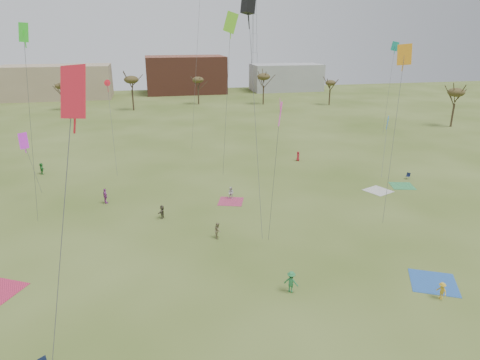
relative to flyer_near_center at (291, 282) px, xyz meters
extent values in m
plane|color=#3B4E18|center=(-1.52, -0.21, -0.90)|extent=(260.00, 260.00, 0.00)
imported|color=#27773E|center=(0.00, 0.00, 0.00)|extent=(1.34, 1.25, 1.81)
imported|color=#7D7250|center=(-4.08, 10.49, -0.10)|extent=(0.77, 0.90, 1.61)
imported|color=#4F4939|center=(-9.30, 16.51, -0.14)|extent=(0.96, 1.48, 1.53)
imported|color=gold|center=(11.00, -3.38, -0.19)|extent=(0.67, 1.00, 1.43)
imported|color=#A7459F|center=(-15.74, 22.33, 0.03)|extent=(0.90, 1.19, 1.88)
imported|color=silver|center=(-0.73, 20.54, -0.14)|extent=(0.94, 0.90, 1.52)
imported|color=#297C32|center=(-25.64, 35.95, -0.07)|extent=(1.01, 1.62, 1.66)
imported|color=maroon|center=(12.97, 34.34, -0.15)|extent=(0.77, 0.88, 1.52)
cube|color=#B72448|center=(-22.61, 5.10, -0.90)|extent=(4.24, 4.24, 0.03)
cube|color=#2759AD|center=(11.90, -1.32, -0.90)|extent=(4.84, 4.84, 0.03)
cube|color=beige|center=(18.48, 19.10, -0.90)|extent=(3.85, 3.85, 0.03)
cube|color=#A43253|center=(-0.94, 19.63, -0.90)|extent=(3.69, 3.69, 0.03)
cube|color=#338D4E|center=(22.58, 20.09, -0.90)|extent=(3.60, 3.60, 0.03)
cube|color=#121B33|center=(-17.43, -4.51, -0.25)|extent=(0.48, 0.40, 0.44)
cube|color=#131B36|center=(24.96, 22.51, -0.48)|extent=(0.70, 0.70, 0.04)
cube|color=#131B36|center=(25.13, 22.65, -0.25)|extent=(0.42, 0.47, 0.44)
cube|color=red|center=(-13.17, -7.81, 16.16)|extent=(1.15, 1.15, 2.26)
cube|color=red|center=(-13.17, -7.81, 15.37)|extent=(0.08, 0.08, 2.03)
cylinder|color=#4C4C51|center=(-14.67, -8.55, 8.08)|extent=(3.03, 1.52, 16.17)
cube|color=green|center=(-20.16, 14.93, 18.57)|extent=(0.83, 0.83, 1.63)
cube|color=green|center=(-20.16, 14.93, 17.99)|extent=(0.08, 0.08, 1.47)
cylinder|color=#4C4C51|center=(-21.11, 15.73, 9.28)|extent=(1.95, 1.65, 18.57)
cone|color=#E347AE|center=(0.50, 5.66, 13.02)|extent=(1.22, 0.09, 1.22)
cube|color=#E347AE|center=(0.50, 5.66, 12.25)|extent=(0.08, 0.08, 1.99)
cylinder|color=#4C4C51|center=(0.37, 6.50, 6.51)|extent=(0.29, 1.71, 13.03)
cube|color=orange|center=(14.60, 10.96, 16.53)|extent=(1.00, 1.00, 1.97)
cube|color=orange|center=(14.60, 10.96, 15.84)|extent=(0.08, 0.08, 1.77)
cylinder|color=#4C4C51|center=(13.71, 9.69, 8.26)|extent=(1.82, 2.59, 16.54)
cube|color=black|center=(-0.46, 13.14, 20.99)|extent=(0.95, 0.95, 1.63)
cube|color=black|center=(-0.46, 13.14, 20.04)|extent=(0.08, 0.08, 2.45)
cylinder|color=#4C4C51|center=(-0.36, 10.39, 10.49)|extent=(0.23, 5.55, 21.01)
cone|color=#287CE5|center=(23.89, 27.45, 6.72)|extent=(1.07, 0.08, 1.07)
cube|color=#287CE5|center=(23.89, 27.45, 6.03)|extent=(0.08, 0.08, 1.76)
cylinder|color=#4C4C51|center=(22.13, 24.60, 3.36)|extent=(3.56, 5.74, 6.75)
cube|color=#DD29EA|center=(-24.27, 24.42, 6.78)|extent=(0.94, 0.94, 1.84)
cube|color=#DD29EA|center=(-24.27, 24.42, 6.13)|extent=(0.08, 0.08, 1.66)
cylinder|color=#4C4C51|center=(-23.85, 24.83, 3.39)|extent=(0.90, 0.87, 6.79)
cube|color=#71CF22|center=(0.79, 27.61, 19.72)|extent=(1.23, 1.23, 2.41)
cube|color=#71CF22|center=(0.79, 27.61, 18.88)|extent=(0.08, 0.08, 2.17)
cylinder|color=#4C4C51|center=(0.14, 27.44, 9.86)|extent=(1.34, 0.38, 19.73)
cone|color=red|center=(-15.17, 34.17, 12.05)|extent=(0.88, 0.06, 0.88)
cube|color=red|center=(-15.17, 34.17, 11.48)|extent=(0.08, 0.08, 1.44)
cylinder|color=#4C4C51|center=(-14.95, 32.09, 6.02)|extent=(0.47, 4.21, 12.06)
cube|color=teal|center=(36.74, 48.60, 16.07)|extent=(0.89, 0.89, 1.75)
cube|color=teal|center=(36.74, 48.60, 15.46)|extent=(0.08, 0.08, 1.58)
cylinder|color=#4C4C51|center=(35.58, 47.06, 8.03)|extent=(2.39, 3.13, 16.08)
cylinder|color=#4C4C51|center=(-1.99, 41.93, 13.55)|extent=(2.50, 0.12, 27.10)
cylinder|color=#3A2B1E|center=(-31.52, 91.79, 1.26)|extent=(0.40, 0.40, 4.32)
ellipsoid|color=#473D1E|center=(-31.52, 91.79, 5.43)|extent=(3.02, 3.02, 1.58)
cylinder|color=#3A2B1E|center=(-13.52, 87.79, 1.80)|extent=(0.40, 0.40, 5.40)
ellipsoid|color=#473D1E|center=(-13.52, 87.79, 7.02)|extent=(3.78, 3.78, 1.98)
cylinder|color=#3A2B1E|center=(4.48, 93.79, 1.44)|extent=(0.40, 0.40, 4.68)
ellipsoid|color=#473D1E|center=(4.48, 93.79, 5.96)|extent=(3.28, 3.28, 1.72)
cylinder|color=#3A2B1E|center=(22.48, 89.79, 1.74)|extent=(0.40, 0.40, 5.28)
ellipsoid|color=#473D1E|center=(22.48, 89.79, 6.84)|extent=(3.70, 3.70, 1.94)
cylinder|color=#3A2B1E|center=(40.48, 84.79, 1.20)|extent=(0.40, 0.40, 4.20)
ellipsoid|color=#473D1E|center=(40.48, 84.79, 5.26)|extent=(2.94, 2.94, 1.54)
cylinder|color=#3A2B1E|center=(54.48, 51.79, 1.62)|extent=(0.40, 0.40, 5.04)
ellipsoid|color=#473D1E|center=(54.48, 51.79, 6.49)|extent=(3.53, 3.53, 1.85)
cube|color=#937F60|center=(-36.52, 114.79, 4.10)|extent=(32.00, 14.00, 10.00)
cube|color=brown|center=(3.48, 119.79, 5.10)|extent=(26.00, 16.00, 12.00)
cube|color=gray|center=(38.48, 117.79, 3.60)|extent=(24.00, 12.00, 9.00)
cylinder|color=#9EA3A8|center=(29.38, 124.79, 18.10)|extent=(0.16, 0.16, 38.00)
cylinder|color=#9EA3A8|center=(28.03, 125.57, 18.10)|extent=(0.16, 0.16, 38.00)
cylinder|color=#9EA3A8|center=(28.03, 124.01, 18.10)|extent=(0.16, 0.16, 38.00)
camera|label=1|loc=(-10.14, -27.22, 18.56)|focal=31.67mm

